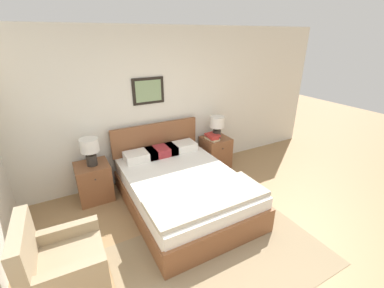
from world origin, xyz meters
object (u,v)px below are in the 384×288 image
object	(u,v)px
armchair	(63,269)
nightstand_near_window	(94,182)
bed	(183,188)
table_lamp_by_door	(217,125)
nightstand_by_door	(215,152)
table_lamp_near_window	(90,148)

from	to	relation	value
armchair	nightstand_near_window	world-z (taller)	armchair
bed	nightstand_near_window	distance (m)	1.42
bed	table_lamp_by_door	size ratio (longest dim) A/B	5.06
nightstand_by_door	table_lamp_by_door	bearing A→B (deg)	-66.07
armchair	table_lamp_by_door	size ratio (longest dim) A/B	2.14
bed	armchair	bearing A→B (deg)	-156.41
nightstand_near_window	table_lamp_near_window	world-z (taller)	table_lamp_near_window
table_lamp_by_door	nightstand_by_door	bearing A→B (deg)	113.93
nightstand_by_door	table_lamp_near_window	size ratio (longest dim) A/B	1.40
table_lamp_near_window	table_lamp_by_door	bearing A→B (deg)	0.00
bed	nightstand_by_door	xyz separation A→B (m)	(1.15, 0.83, 0.01)
nightstand_near_window	table_lamp_by_door	xyz separation A→B (m)	(2.31, -0.01, 0.58)
table_lamp_near_window	table_lamp_by_door	world-z (taller)	same
bed	table_lamp_near_window	bearing A→B (deg)	144.12
armchair	nightstand_near_window	distance (m)	1.67
bed	nightstand_by_door	world-z (taller)	bed
armchair	table_lamp_near_window	distance (m)	1.76
bed	nightstand_by_door	distance (m)	1.42
nightstand_near_window	table_lamp_by_door	size ratio (longest dim) A/B	1.40
nightstand_near_window	table_lamp_near_window	bearing A→B (deg)	-36.62
nightstand_near_window	nightstand_by_door	world-z (taller)	same
nightstand_near_window	table_lamp_by_door	world-z (taller)	table_lamp_by_door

